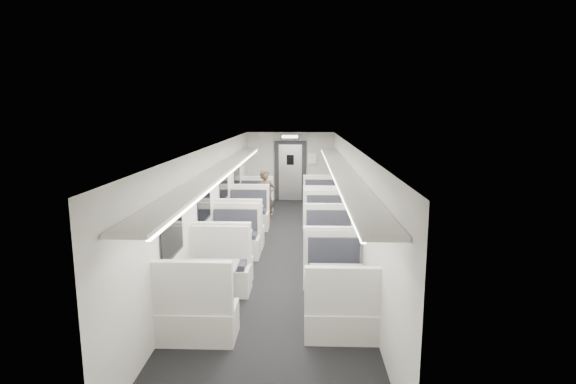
# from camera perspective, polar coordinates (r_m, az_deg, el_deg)

# --- Properties ---
(room) EXTENTS (3.24, 12.24, 2.64)m
(room) POSITION_cam_1_polar(r_m,az_deg,el_deg) (9.82, -0.76, -1.03)
(room) COLOR black
(room) RESTS_ON ground
(booth_left_a) EXTENTS (1.03, 2.09, 1.12)m
(booth_left_a) POSITION_cam_1_polar(r_m,az_deg,el_deg) (13.18, -4.42, -1.81)
(booth_left_a) COLOR silver
(booth_left_a) RESTS_ON room
(booth_left_b) EXTENTS (1.09, 2.20, 1.18)m
(booth_left_b) POSITION_cam_1_polar(r_m,az_deg,el_deg) (11.27, -5.55, -3.80)
(booth_left_b) COLOR silver
(booth_left_b) RESTS_ON room
(booth_left_c) EXTENTS (1.06, 2.15, 1.15)m
(booth_left_c) POSITION_cam_1_polar(r_m,az_deg,el_deg) (9.07, -7.47, -7.39)
(booth_left_c) COLOR silver
(booth_left_c) RESTS_ON room
(booth_left_d) EXTENTS (1.10, 2.24, 1.20)m
(booth_left_d) POSITION_cam_1_polar(r_m,az_deg,el_deg) (7.26, -10.05, -11.93)
(booth_left_d) COLOR silver
(booth_left_d) RESTS_ON room
(booth_right_a) EXTENTS (1.08, 2.20, 1.18)m
(booth_right_a) POSITION_cam_1_polar(r_m,az_deg,el_deg) (13.00, 4.32, -1.89)
(booth_right_a) COLOR silver
(booth_right_a) RESTS_ON room
(booth_right_b) EXTENTS (1.00, 2.04, 1.09)m
(booth_right_b) POSITION_cam_1_polar(r_m,az_deg,el_deg) (10.97, 4.74, -4.34)
(booth_right_b) COLOR silver
(booth_right_b) RESTS_ON room
(booth_right_c) EXTENTS (1.05, 2.13, 1.14)m
(booth_right_c) POSITION_cam_1_polar(r_m,az_deg,el_deg) (9.01, 5.34, -7.50)
(booth_right_c) COLOR silver
(booth_right_c) RESTS_ON room
(booth_right_d) EXTENTS (1.01, 2.05, 1.10)m
(booth_right_d) POSITION_cam_1_polar(r_m,az_deg,el_deg) (7.18, 6.23, -12.38)
(booth_right_d) COLOR silver
(booth_right_d) RESTS_ON room
(passenger) EXTENTS (0.61, 0.46, 1.52)m
(passenger) POSITION_cam_1_polar(r_m,az_deg,el_deg) (12.56, -2.88, -0.60)
(passenger) COLOR black
(passenger) RESTS_ON room
(window_a) EXTENTS (0.02, 1.18, 0.84)m
(window_a) POSITION_cam_1_polar(r_m,az_deg,el_deg) (13.29, -6.47, 2.53)
(window_a) COLOR black
(window_a) RESTS_ON room
(window_b) EXTENTS (0.02, 1.18, 0.84)m
(window_b) POSITION_cam_1_polar(r_m,az_deg,el_deg) (11.14, -8.13, 1.00)
(window_b) COLOR black
(window_b) RESTS_ON room
(window_c) EXTENTS (0.02, 1.18, 0.84)m
(window_c) POSITION_cam_1_polar(r_m,az_deg,el_deg) (9.02, -10.57, -1.25)
(window_c) COLOR black
(window_c) RESTS_ON room
(window_d) EXTENTS (0.02, 1.18, 0.84)m
(window_d) POSITION_cam_1_polar(r_m,az_deg,el_deg) (6.94, -14.50, -4.86)
(window_d) COLOR black
(window_d) RESTS_ON room
(luggage_rack_left) EXTENTS (0.46, 10.40, 0.09)m
(luggage_rack_left) POSITION_cam_1_polar(r_m,az_deg,el_deg) (9.55, -8.35, 2.90)
(luggage_rack_left) COLOR silver
(luggage_rack_left) RESTS_ON room
(luggage_rack_right) EXTENTS (0.46, 10.40, 0.09)m
(luggage_rack_right) POSITION_cam_1_polar(r_m,az_deg,el_deg) (9.43, 6.72, 2.84)
(luggage_rack_right) COLOR silver
(luggage_rack_right) RESTS_ON room
(vestibule_door) EXTENTS (1.10, 0.13, 2.10)m
(vestibule_door) POSITION_cam_1_polar(r_m,az_deg,el_deg) (15.70, 0.30, 2.64)
(vestibule_door) COLOR black
(vestibule_door) RESTS_ON room
(exit_sign) EXTENTS (0.62, 0.12, 0.16)m
(exit_sign) POSITION_cam_1_polar(r_m,az_deg,el_deg) (15.09, 0.24, 7.06)
(exit_sign) COLOR black
(exit_sign) RESTS_ON room
(wall_notice) EXTENTS (0.32, 0.02, 0.40)m
(wall_notice) POSITION_cam_1_polar(r_m,az_deg,el_deg) (15.63, 3.06, 4.29)
(wall_notice) COLOR white
(wall_notice) RESTS_ON room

